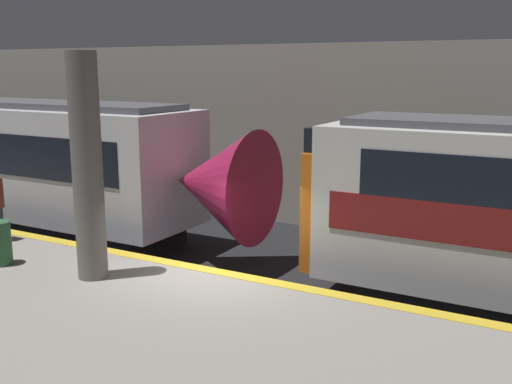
# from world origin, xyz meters

# --- Properties ---
(ground_plane) EXTENTS (120.00, 120.00, 0.00)m
(ground_plane) POSITION_xyz_m (0.00, 0.00, 0.00)
(ground_plane) COLOR black
(platform) EXTENTS (40.00, 5.13, 1.03)m
(platform) POSITION_xyz_m (0.00, -2.56, 0.51)
(platform) COLOR gray
(platform) RESTS_ON ground
(station_rear_barrier) EXTENTS (50.00, 0.15, 5.45)m
(station_rear_barrier) POSITION_xyz_m (0.00, 7.24, 2.72)
(station_rear_barrier) COLOR #B2AD9E
(station_rear_barrier) RESTS_ON ground
(support_pillar_near) EXTENTS (0.53, 0.53, 4.02)m
(support_pillar_near) POSITION_xyz_m (-1.65, -1.47, 3.03)
(support_pillar_near) COLOR slate
(support_pillar_near) RESTS_ON platform
(trash_bin) EXTENTS (0.44, 0.44, 0.85)m
(trash_bin) POSITION_xyz_m (-3.72, -1.81, 1.45)
(trash_bin) COLOR #2D5B38
(trash_bin) RESTS_ON platform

